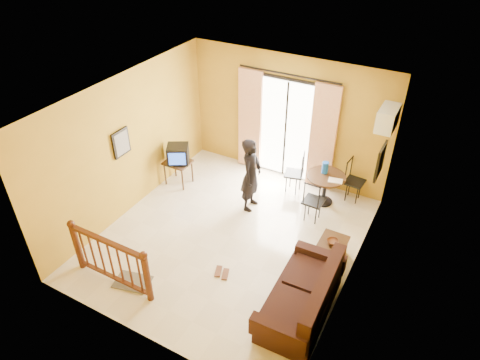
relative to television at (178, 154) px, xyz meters
The scene contains 19 objects.
ground 2.26m from the television, 28.59° to the right, with size 5.00×5.00×0.00m, color beige.
room_shell 2.33m from the television, 28.59° to the right, with size 5.00×5.00×5.00m.
balcony_door 2.38m from the television, 37.14° to the left, with size 2.25×0.14×2.46m.
tv_table 0.28m from the television, behind, with size 0.56×0.47×0.56m.
television is the anchor object (origin of this frame).
picture_left 1.49m from the television, 105.97° to the right, with size 0.05×0.42×0.52m.
dining_table 3.17m from the television, 16.15° to the left, with size 0.79×0.79×0.66m.
water_jug 3.12m from the television, 18.06° to the left, with size 0.13×0.13×0.25m, color blue.
serving_tray 3.35m from the television, 13.45° to the left, with size 0.28×0.18×0.02m, color beige.
dining_chairs 3.16m from the television, 15.22° to the left, with size 1.69×1.45×0.95m.
air_conditioner 4.30m from the television, 13.25° to the left, with size 0.31×0.60×0.40m.
botanical_print 4.19m from the television, ahead, with size 0.05×0.50×0.60m.
coffee_table 3.83m from the television, 11.46° to the right, with size 0.47×0.84×0.37m.
bowl 3.79m from the television, 10.04° to the right, with size 0.21×0.21×0.07m, color #59311E.
sofa 4.25m from the television, 28.20° to the right, with size 0.90×1.85×0.87m.
standing_person 1.77m from the television, ahead, with size 0.57×0.38×1.57m, color black.
stair_balustrade 3.01m from the television, 76.18° to the right, with size 1.63×0.13×1.04m.
doormat 3.05m from the television, 70.68° to the right, with size 0.60×0.40×0.02m, color #5F594C.
sandals 2.99m from the television, 40.77° to the right, with size 0.32×0.27×0.03m.
Camera 1 is at (3.07, -5.25, 5.51)m, focal length 32.00 mm.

